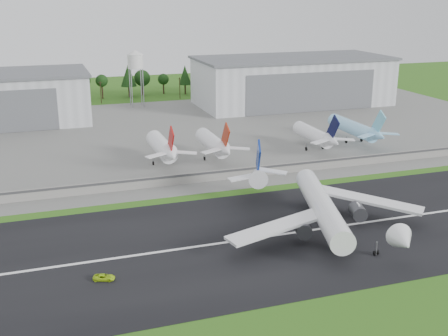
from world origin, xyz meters
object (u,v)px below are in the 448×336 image
object	(u,v)px
main_airliner	(323,212)
parked_jet_skyblue	(357,129)
parked_jet_red_a	(163,148)
parked_jet_navy	(317,136)
ground_vehicle	(104,277)
parked_jet_red_b	(215,144)

from	to	relation	value
main_airliner	parked_jet_skyblue	xyz separation A→B (m)	(53.46, 71.96, 1.09)
main_airliner	parked_jet_red_a	world-z (taller)	main_airliner
parked_jet_navy	parked_jet_skyblue	bearing A→B (deg)	13.96
ground_vehicle	parked_jet_red_a	bearing A→B (deg)	-1.84
ground_vehicle	parked_jet_navy	world-z (taller)	parked_jet_navy
parked_jet_red_a	parked_jet_navy	xyz separation A→B (m)	(59.00, -0.05, -0.35)
main_airliner	ground_vehicle	world-z (taller)	main_airliner
parked_jet_red_a	parked_jet_navy	distance (m)	59.00
parked_jet_red_b	parked_jet_navy	bearing A→B (deg)	-0.04
main_airliner	parked_jet_navy	bearing A→B (deg)	-100.29
parked_jet_navy	parked_jet_red_b	bearing A→B (deg)	179.96
parked_jet_red_b	parked_jet_navy	distance (m)	40.38
parked_jet_red_a	parked_jet_red_b	size ratio (longest dim) A/B	1.00
main_airliner	ground_vehicle	size ratio (longest dim) A/B	12.88
parked_jet_navy	ground_vehicle	bearing A→B (deg)	-139.53
main_airliner	parked_jet_navy	xyz separation A→B (m)	(33.31, 66.95, 1.09)
parked_jet_skyblue	ground_vehicle	bearing A→B (deg)	-143.44
parked_jet_navy	parked_jet_skyblue	size ratio (longest dim) A/B	0.84
main_airliner	parked_jet_navy	world-z (taller)	main_airliner
parked_jet_skyblue	main_airliner	bearing A→B (deg)	-126.61
parked_jet_red_b	parked_jet_skyblue	bearing A→B (deg)	4.71
main_airliner	ground_vehicle	xyz separation A→B (m)	(-55.64, -8.94, -4.17)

